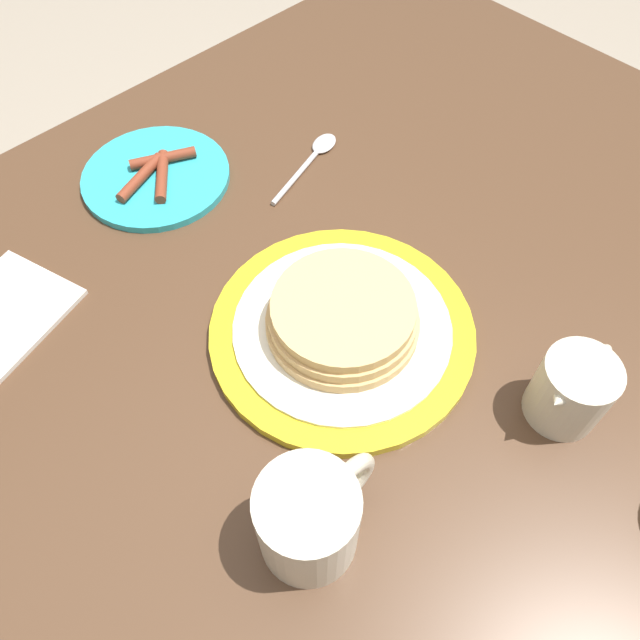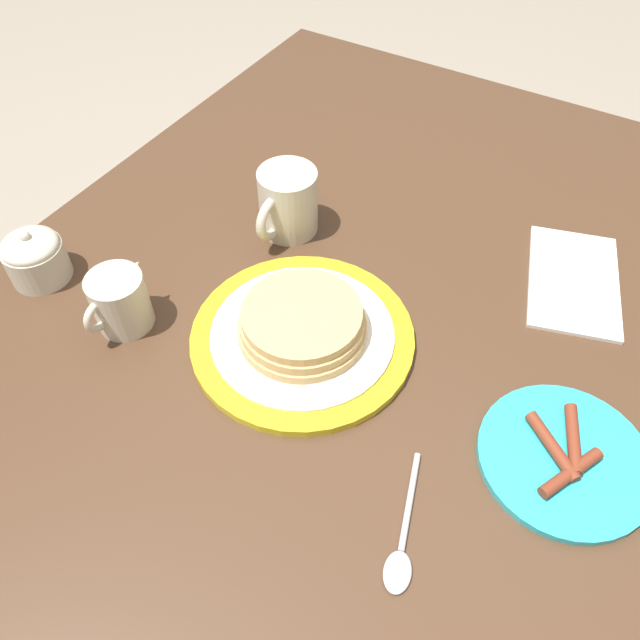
{
  "view_description": "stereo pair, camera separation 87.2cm",
  "coord_description": "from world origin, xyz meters",
  "px_view_note": "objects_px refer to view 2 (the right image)",
  "views": [
    {
      "loc": [
        -0.24,
        -0.28,
        1.33
      ],
      "look_at": [
        0.02,
        -0.02,
        0.79
      ],
      "focal_mm": 35.0,
      "sensor_mm": 36.0,
      "label": 1
    },
    {
      "loc": [
        0.46,
        0.24,
        1.39
      ],
      "look_at": [
        0.02,
        -0.02,
        0.79
      ],
      "focal_mm": 35.0,
      "sensor_mm": 36.0,
      "label": 2
    }
  ],
  "objects_px": {
    "coffee_mug": "(287,202)",
    "creamer_pitcher": "(120,300)",
    "sugar_bowl": "(35,256)",
    "pancake_plate": "(302,330)",
    "napkin": "(573,281)",
    "spoon": "(402,546)",
    "side_plate_bacon": "(565,458)"
  },
  "relations": [
    {
      "from": "coffee_mug",
      "to": "creamer_pitcher",
      "type": "distance_m",
      "value": 0.28
    },
    {
      "from": "sugar_bowl",
      "to": "creamer_pitcher",
      "type": "bearing_deg",
      "value": 88.77
    },
    {
      "from": "coffee_mug",
      "to": "sugar_bowl",
      "type": "height_order",
      "value": "coffee_mug"
    },
    {
      "from": "pancake_plate",
      "to": "creamer_pitcher",
      "type": "bearing_deg",
      "value": -66.87
    },
    {
      "from": "napkin",
      "to": "spoon",
      "type": "xyz_separation_m",
      "value": [
        0.46,
        -0.04,
        0.0
      ]
    },
    {
      "from": "pancake_plate",
      "to": "side_plate_bacon",
      "type": "xyz_separation_m",
      "value": [
        -0.0,
        0.34,
        -0.01
      ]
    },
    {
      "from": "coffee_mug",
      "to": "creamer_pitcher",
      "type": "xyz_separation_m",
      "value": [
        0.26,
        -0.08,
        -0.01
      ]
    },
    {
      "from": "sugar_bowl",
      "to": "spoon",
      "type": "distance_m",
      "value": 0.61
    },
    {
      "from": "creamer_pitcher",
      "to": "pancake_plate",
      "type": "bearing_deg",
      "value": 113.13
    },
    {
      "from": "pancake_plate",
      "to": "side_plate_bacon",
      "type": "height_order",
      "value": "pancake_plate"
    },
    {
      "from": "napkin",
      "to": "spoon",
      "type": "height_order",
      "value": "spoon"
    },
    {
      "from": "coffee_mug",
      "to": "pancake_plate",
      "type": "bearing_deg",
      "value": 37.57
    },
    {
      "from": "spoon",
      "to": "coffee_mug",
      "type": "bearing_deg",
      "value": -134.08
    },
    {
      "from": "sugar_bowl",
      "to": "side_plate_bacon",
      "type": "bearing_deg",
      "value": 97.22
    },
    {
      "from": "coffee_mug",
      "to": "sugar_bowl",
      "type": "bearing_deg",
      "value": -43.0
    },
    {
      "from": "coffee_mug",
      "to": "spoon",
      "type": "xyz_separation_m",
      "value": [
        0.35,
        0.36,
        -0.05
      ]
    },
    {
      "from": "side_plate_bacon",
      "to": "creamer_pitcher",
      "type": "height_order",
      "value": "creamer_pitcher"
    },
    {
      "from": "side_plate_bacon",
      "to": "spoon",
      "type": "bearing_deg",
      "value": -32.03
    },
    {
      "from": "sugar_bowl",
      "to": "napkin",
      "type": "height_order",
      "value": "sugar_bowl"
    },
    {
      "from": "napkin",
      "to": "spoon",
      "type": "relative_size",
      "value": 1.49
    },
    {
      "from": "pancake_plate",
      "to": "coffee_mug",
      "type": "distance_m",
      "value": 0.22
    },
    {
      "from": "coffee_mug",
      "to": "side_plate_bacon",
      "type": "bearing_deg",
      "value": 70.18
    },
    {
      "from": "spoon",
      "to": "side_plate_bacon",
      "type": "bearing_deg",
      "value": 147.97
    },
    {
      "from": "side_plate_bacon",
      "to": "napkin",
      "type": "bearing_deg",
      "value": -166.1
    },
    {
      "from": "pancake_plate",
      "to": "sugar_bowl",
      "type": "xyz_separation_m",
      "value": [
        0.09,
        -0.37,
        0.02
      ]
    },
    {
      "from": "side_plate_bacon",
      "to": "spoon",
      "type": "xyz_separation_m",
      "value": [
        0.18,
        -0.11,
        -0.0
      ]
    },
    {
      "from": "pancake_plate",
      "to": "creamer_pitcher",
      "type": "relative_size",
      "value": 2.63
    },
    {
      "from": "spoon",
      "to": "creamer_pitcher",
      "type": "bearing_deg",
      "value": -100.83
    },
    {
      "from": "pancake_plate",
      "to": "creamer_pitcher",
      "type": "height_order",
      "value": "creamer_pitcher"
    },
    {
      "from": "spoon",
      "to": "napkin",
      "type": "bearing_deg",
      "value": 174.69
    },
    {
      "from": "sugar_bowl",
      "to": "spoon",
      "type": "height_order",
      "value": "sugar_bowl"
    },
    {
      "from": "side_plate_bacon",
      "to": "napkin",
      "type": "relative_size",
      "value": 0.84
    }
  ]
}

